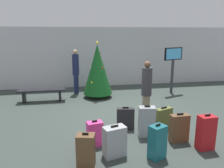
# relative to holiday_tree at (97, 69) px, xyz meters

# --- Properties ---
(ground_plane) EXTENTS (16.00, 16.00, 0.00)m
(ground_plane) POSITION_rel_holiday_tree_xyz_m (0.62, -2.20, -1.15)
(ground_plane) COLOR #38423D
(back_wall) EXTENTS (16.00, 0.20, 2.84)m
(back_wall) POSITION_rel_holiday_tree_xyz_m (0.62, 2.05, 0.27)
(back_wall) COLOR silver
(back_wall) RESTS_ON ground_plane
(holiday_tree) EXTENTS (1.17, 1.17, 2.26)m
(holiday_tree) POSITION_rel_holiday_tree_xyz_m (0.00, 0.00, 0.00)
(holiday_tree) COLOR #4C3319
(holiday_tree) RESTS_ON ground_plane
(flight_info_kiosk) EXTENTS (0.91, 0.38, 1.97)m
(flight_info_kiosk) POSITION_rel_holiday_tree_xyz_m (3.26, 0.13, 0.24)
(flight_info_kiosk) COLOR #333338
(flight_info_kiosk) RESTS_ON ground_plane
(waiting_bench) EXTENTS (1.76, 0.44, 0.48)m
(waiting_bench) POSITION_rel_holiday_tree_xyz_m (-2.16, -0.20, -0.78)
(waiting_bench) COLOR black
(waiting_bench) RESTS_ON ground_plane
(traveller_0) EXTENTS (0.35, 0.35, 1.90)m
(traveller_0) POSITION_rel_holiday_tree_xyz_m (-0.85, 0.76, -0.13)
(traveller_0) COLOR #1E234C
(traveller_0) RESTS_ON ground_plane
(traveller_1) EXTENTS (0.42, 0.42, 1.78)m
(traveller_1) POSITION_rel_holiday_tree_xyz_m (1.15, -2.66, -0.20)
(traveller_1) COLOR gray
(traveller_1) RESTS_ON ground_plane
(suitcase_0) EXTENTS (0.44, 0.32, 0.81)m
(suitcase_0) POSITION_rel_holiday_tree_xyz_m (0.82, -3.69, -0.76)
(suitcase_0) COLOR #9EA0A5
(suitcase_0) RESTS_ON ground_plane
(suitcase_1) EXTENTS (0.52, 0.38, 0.70)m
(suitcase_1) POSITION_rel_holiday_tree_xyz_m (-0.16, -4.47, -0.82)
(suitcase_1) COLOR #9EA0A5
(suitcase_1) RESTS_ON ground_plane
(suitcase_2) EXTENTS (0.54, 0.34, 0.62)m
(suitcase_2) POSITION_rel_holiday_tree_xyz_m (1.42, -3.34, -0.86)
(suitcase_2) COLOR #59602D
(suitcase_2) RESTS_ON ground_plane
(suitcase_3) EXTENTS (0.49, 0.26, 0.63)m
(suitcase_3) POSITION_rel_holiday_tree_xyz_m (0.39, -3.18, -0.85)
(suitcase_3) COLOR #232326
(suitcase_3) RESTS_ON ground_plane
(suitcase_4) EXTENTS (0.41, 0.37, 0.77)m
(suitcase_4) POSITION_rel_holiday_tree_xyz_m (0.70, -4.71, -0.79)
(suitcase_4) COLOR #19606B
(suitcase_4) RESTS_ON ground_plane
(suitcase_5) EXTENTS (0.39, 0.29, 0.62)m
(suitcase_5) POSITION_rel_holiday_tree_xyz_m (-0.52, -3.95, -0.86)
(suitcase_5) COLOR #E5388C
(suitcase_5) RESTS_ON ground_plane
(suitcase_6) EXTENTS (0.38, 0.27, 0.83)m
(suitcase_6) POSITION_rel_holiday_tree_xyz_m (1.92, -4.54, -0.75)
(suitcase_6) COLOR #B2191E
(suitcase_6) RESTS_ON ground_plane
(suitcase_7) EXTENTS (0.40, 0.32, 0.71)m
(suitcase_7) POSITION_rel_holiday_tree_xyz_m (-0.78, -4.74, -0.81)
(suitcase_7) COLOR brown
(suitcase_7) RESTS_ON ground_plane
(suitcase_8) EXTENTS (0.46, 0.21, 0.72)m
(suitcase_8) POSITION_rel_holiday_tree_xyz_m (1.50, -4.10, -0.81)
(suitcase_8) COLOR brown
(suitcase_8) RESTS_ON ground_plane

